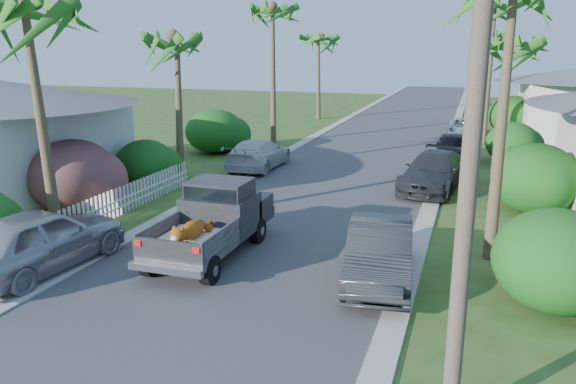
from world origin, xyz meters
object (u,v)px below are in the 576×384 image
(utility_pole_a, at_px, (472,136))
(utility_pole_d, at_px, (480,60))
(palm_l_b, at_px, (175,37))
(palm_l_d, at_px, (319,37))
(utility_pole_c, at_px, (479,65))
(palm_l_c, at_px, (273,8))
(palm_r_b, at_px, (507,42))
(parked_car_rf, at_px, (452,147))
(parked_car_rn, at_px, (379,253))
(parked_car_rm, at_px, (434,172))
(palm_l_a, at_px, (28,2))
(palm_r_c, at_px, (495,4))
(utility_pole_b, at_px, (478,78))
(pickup_truck, at_px, (216,218))
(parked_car_lf, at_px, (259,154))
(parked_car_rd, at_px, (464,128))
(parked_car_ln, at_px, (39,240))
(palm_r_d, at_px, (494,34))

(utility_pole_a, xyz_separation_m, utility_pole_d, (0.00, 45.00, 0.00))
(palm_l_b, bearing_deg, palm_l_d, 89.22)
(utility_pole_c, bearing_deg, palm_l_c, -152.65)
(palm_r_b, bearing_deg, parked_car_rf, 111.51)
(parked_car_rn, distance_m, parked_car_rm, 9.98)
(utility_pole_d, bearing_deg, palm_l_a, -106.44)
(parked_car_rn, relative_size, palm_r_c, 0.48)
(utility_pole_b, bearing_deg, pickup_truck, -126.84)
(parked_car_rm, bearing_deg, palm_l_a, -127.33)
(parked_car_rm, xyz_separation_m, palm_l_c, (-10.17, 8.72, 7.16))
(pickup_truck, bearing_deg, utility_pole_c, 74.23)
(parked_car_lf, xyz_separation_m, palm_l_c, (-1.83, 7.18, 7.20))
(parked_car_rd, distance_m, utility_pole_b, 15.44)
(parked_car_rd, distance_m, parked_car_ln, 28.60)
(utility_pole_a, bearing_deg, palm_r_c, 88.77)
(palm_l_a, bearing_deg, parked_car_ln, -57.58)
(palm_l_a, height_order, palm_r_c, palm_r_c)
(palm_l_b, height_order, palm_l_d, palm_l_d)
(palm_r_c, bearing_deg, parked_car_rf, -105.06)
(palm_l_b, distance_m, palm_r_d, 31.00)
(palm_l_b, bearing_deg, utility_pole_c, 52.22)
(utility_pole_c, bearing_deg, palm_r_b, -85.60)
(palm_l_d, height_order, palm_r_d, palm_r_d)
(parked_car_ln, bearing_deg, pickup_truck, -137.71)
(palm_l_b, height_order, utility_pole_d, utility_pole_d)
(parked_car_rd, bearing_deg, utility_pole_c, 9.43)
(parked_car_rn, xyz_separation_m, palm_l_a, (-9.80, -0.31, 6.19))
(palm_l_c, distance_m, palm_r_d, 21.95)
(palm_l_a, distance_m, utility_pole_a, 13.03)
(parked_car_rf, relative_size, parked_car_rd, 0.91)
(parked_car_ln, relative_size, palm_l_d, 0.65)
(palm_r_b, bearing_deg, utility_pole_a, -93.37)
(palm_l_b, distance_m, palm_l_d, 22.00)
(parked_car_ln, distance_m, parked_car_lf, 13.73)
(palm_l_b, xyz_separation_m, palm_r_c, (13.00, 14.00, 1.96))
(parked_car_rd, relative_size, utility_pole_d, 0.49)
(pickup_truck, distance_m, palm_r_b, 14.42)
(parked_car_rd, bearing_deg, utility_pole_a, -88.40)
(parked_car_rm, relative_size, palm_l_a, 0.63)
(parked_car_ln, distance_m, utility_pole_d, 43.37)
(palm_r_c, relative_size, utility_pole_b, 1.04)
(parked_car_rm, bearing_deg, utility_pole_c, 92.39)
(utility_pole_c, bearing_deg, parked_car_rf, -97.16)
(parked_car_ln, distance_m, palm_r_b, 18.80)
(utility_pole_d, bearing_deg, pickup_truck, -99.87)
(palm_r_c, bearing_deg, utility_pole_a, -91.23)
(palm_r_b, height_order, utility_pole_d, utility_pole_d)
(palm_l_c, xyz_separation_m, utility_pole_a, (11.60, -24.00, -3.31))
(palm_l_d, height_order, utility_pole_d, utility_pole_d)
(parked_car_ln, bearing_deg, parked_car_lf, -87.66)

